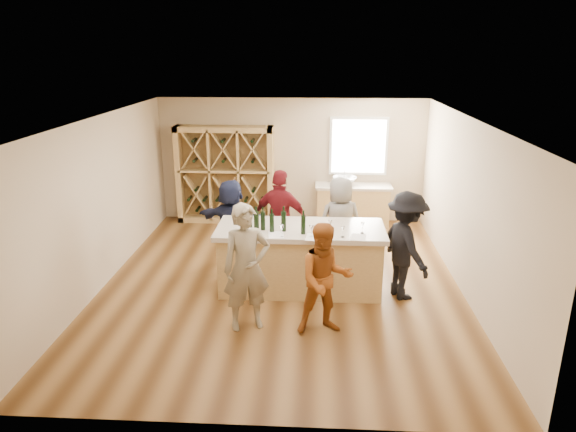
# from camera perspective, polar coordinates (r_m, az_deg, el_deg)

# --- Properties ---
(floor) EXTENTS (6.00, 7.00, 0.10)m
(floor) POSITION_cam_1_polar(r_m,az_deg,el_deg) (8.90, -0.72, -7.75)
(floor) COLOR brown
(floor) RESTS_ON ground
(ceiling) EXTENTS (6.00, 7.00, 0.10)m
(ceiling) POSITION_cam_1_polar(r_m,az_deg,el_deg) (8.07, -0.80, 11.11)
(ceiling) COLOR white
(ceiling) RESTS_ON ground
(wall_back) EXTENTS (6.00, 0.10, 2.80)m
(wall_back) POSITION_cam_1_polar(r_m,az_deg,el_deg) (11.81, 0.42, 6.24)
(wall_back) COLOR #C6B08F
(wall_back) RESTS_ON ground
(wall_front) EXTENTS (6.00, 0.10, 2.80)m
(wall_front) POSITION_cam_1_polar(r_m,az_deg,el_deg) (5.09, -3.53, -10.51)
(wall_front) COLOR #C6B08F
(wall_front) RESTS_ON ground
(wall_left) EXTENTS (0.10, 7.00, 2.80)m
(wall_left) POSITION_cam_1_polar(r_m,az_deg,el_deg) (9.10, -20.31, 1.45)
(wall_left) COLOR #C6B08F
(wall_left) RESTS_ON ground
(wall_right) EXTENTS (0.10, 7.00, 2.80)m
(wall_right) POSITION_cam_1_polar(r_m,az_deg,el_deg) (8.72, 19.68, 0.81)
(wall_right) COLOR #C6B08F
(wall_right) RESTS_ON ground
(window_frame) EXTENTS (1.30, 0.06, 1.30)m
(window_frame) POSITION_cam_1_polar(r_m,az_deg,el_deg) (11.68, 7.84, 7.69)
(window_frame) COLOR white
(window_frame) RESTS_ON wall_back
(window_pane) EXTENTS (1.18, 0.01, 1.18)m
(window_pane) POSITION_cam_1_polar(r_m,az_deg,el_deg) (11.65, 7.86, 7.66)
(window_pane) COLOR white
(window_pane) RESTS_ON wall_back
(wine_rack) EXTENTS (2.20, 0.45, 2.20)m
(wine_rack) POSITION_cam_1_polar(r_m,az_deg,el_deg) (11.77, -6.99, 4.57)
(wine_rack) COLOR tan
(wine_rack) RESTS_ON floor
(back_counter_base) EXTENTS (1.60, 0.58, 0.86)m
(back_counter_base) POSITION_cam_1_polar(r_m,az_deg,el_deg) (11.73, 7.18, 1.11)
(back_counter_base) COLOR tan
(back_counter_base) RESTS_ON floor
(back_counter_top) EXTENTS (1.70, 0.62, 0.06)m
(back_counter_top) POSITION_cam_1_polar(r_m,az_deg,el_deg) (11.60, 7.27, 3.29)
(back_counter_top) COLOR beige
(back_counter_top) RESTS_ON back_counter_base
(sink) EXTENTS (0.54, 0.54, 0.19)m
(sink) POSITION_cam_1_polar(r_m,az_deg,el_deg) (11.56, 6.30, 3.90)
(sink) COLOR silver
(sink) RESTS_ON back_counter_top
(faucet) EXTENTS (0.02, 0.02, 0.30)m
(faucet) POSITION_cam_1_polar(r_m,az_deg,el_deg) (11.72, 6.27, 4.38)
(faucet) COLOR silver
(faucet) RESTS_ON back_counter_top
(tasting_counter_base) EXTENTS (2.60, 1.00, 1.00)m
(tasting_counter_base) POSITION_cam_1_polar(r_m,az_deg,el_deg) (8.51, 1.38, -4.95)
(tasting_counter_base) COLOR tan
(tasting_counter_base) RESTS_ON floor
(tasting_counter_top) EXTENTS (2.72, 1.12, 0.08)m
(tasting_counter_top) POSITION_cam_1_polar(r_m,az_deg,el_deg) (8.31, 1.41, -1.53)
(tasting_counter_top) COLOR beige
(tasting_counter_top) RESTS_ON tasting_counter_base
(wine_bottle_a) EXTENTS (0.09, 0.09, 0.31)m
(wine_bottle_a) POSITION_cam_1_polar(r_m,az_deg,el_deg) (8.20, -4.27, -0.42)
(wine_bottle_a) COLOR black
(wine_bottle_a) RESTS_ON tasting_counter_top
(wine_bottle_b) EXTENTS (0.11, 0.11, 0.33)m
(wine_bottle_b) POSITION_cam_1_polar(r_m,az_deg,el_deg) (8.08, -3.53, -0.62)
(wine_bottle_b) COLOR black
(wine_bottle_b) RESTS_ON tasting_counter_top
(wine_bottle_c) EXTENTS (0.09, 0.09, 0.30)m
(wine_bottle_c) POSITION_cam_1_polar(r_m,az_deg,el_deg) (8.15, -2.80, -0.55)
(wine_bottle_c) COLOR black
(wine_bottle_c) RESTS_ON tasting_counter_top
(wine_bottle_d) EXTENTS (0.09, 0.09, 0.29)m
(wine_bottle_d) POSITION_cam_1_polar(r_m,az_deg,el_deg) (8.05, -1.81, -0.77)
(wine_bottle_d) COLOR black
(wine_bottle_d) RESTS_ON tasting_counter_top
(wine_bottle_e) EXTENTS (0.09, 0.09, 0.33)m
(wine_bottle_e) POSITION_cam_1_polar(r_m,az_deg,el_deg) (8.08, -0.49, -0.58)
(wine_bottle_e) COLOR black
(wine_bottle_e) RESTS_ON tasting_counter_top
(wine_glass_a) EXTENTS (0.08, 0.08, 0.20)m
(wine_glass_a) POSITION_cam_1_polar(r_m,az_deg,el_deg) (7.85, -0.67, -1.65)
(wine_glass_a) COLOR white
(wine_glass_a) RESTS_ON tasting_counter_top
(wine_glass_b) EXTENTS (0.09, 0.09, 0.18)m
(wine_glass_b) POSITION_cam_1_polar(r_m,az_deg,el_deg) (7.86, 2.61, -1.70)
(wine_glass_b) COLOR white
(wine_glass_b) RESTS_ON tasting_counter_top
(wine_glass_c) EXTENTS (0.07, 0.07, 0.16)m
(wine_glass_c) POSITION_cam_1_polar(r_m,az_deg,el_deg) (7.89, 6.11, -1.78)
(wine_glass_c) COLOR white
(wine_glass_c) RESTS_ON tasting_counter_top
(wine_glass_d) EXTENTS (0.08, 0.08, 0.17)m
(wine_glass_d) POSITION_cam_1_polar(r_m,az_deg,el_deg) (8.13, 4.71, -1.12)
(wine_glass_d) COLOR white
(wine_glass_d) RESTS_ON tasting_counter_top
(wine_glass_e) EXTENTS (0.08, 0.08, 0.16)m
(wine_glass_e) POSITION_cam_1_polar(r_m,az_deg,el_deg) (8.10, 8.28, -1.36)
(wine_glass_e) COLOR white
(wine_glass_e) RESTS_ON tasting_counter_top
(tasting_menu_a) EXTENTS (0.27, 0.35, 0.00)m
(tasting_menu_a) POSITION_cam_1_polar(r_m,az_deg,el_deg) (7.97, -1.34, -2.09)
(tasting_menu_a) COLOR white
(tasting_menu_a) RESTS_ON tasting_counter_top
(tasting_menu_b) EXTENTS (0.28, 0.35, 0.00)m
(tasting_menu_b) POSITION_cam_1_polar(r_m,az_deg,el_deg) (7.88, 2.91, -2.36)
(tasting_menu_b) COLOR white
(tasting_menu_b) RESTS_ON tasting_counter_top
(tasting_menu_c) EXTENTS (0.28, 0.34, 0.00)m
(tasting_menu_c) POSITION_cam_1_polar(r_m,az_deg,el_deg) (7.94, 7.83, -2.35)
(tasting_menu_c) COLOR white
(tasting_menu_c) RESTS_ON tasting_counter_top
(person_near_left) EXTENTS (0.80, 0.69, 1.85)m
(person_near_left) POSITION_cam_1_polar(r_m,az_deg,el_deg) (7.22, -4.62, -5.74)
(person_near_left) COLOR gray
(person_near_left) RESTS_ON floor
(person_near_right) EXTENTS (0.85, 0.58, 1.61)m
(person_near_right) POSITION_cam_1_polar(r_m,az_deg,el_deg) (7.15, 4.17, -7.02)
(person_near_right) COLOR #994C19
(person_near_right) RESTS_ON floor
(person_server) EXTENTS (0.91, 1.25, 1.75)m
(person_server) POSITION_cam_1_polar(r_m,az_deg,el_deg) (8.30, 12.94, -3.25)
(person_server) COLOR black
(person_server) RESTS_ON floor
(person_far_mid) EXTENTS (1.18, 0.83, 1.82)m
(person_far_mid) POSITION_cam_1_polar(r_m,az_deg,el_deg) (9.20, -0.80, -0.41)
(person_far_mid) COLOR #590F14
(person_far_mid) RESTS_ON floor
(person_far_right) EXTENTS (0.94, 0.75, 1.68)m
(person_far_right) POSITION_cam_1_polar(r_m,az_deg,el_deg) (9.31, 5.79, -0.74)
(person_far_right) COLOR slate
(person_far_right) RESTS_ON floor
(person_far_left) EXTENTS (1.59, 0.99, 1.61)m
(person_far_left) POSITION_cam_1_polar(r_m,az_deg,el_deg) (9.43, -6.27, -0.71)
(person_far_left) COLOR #191E38
(person_far_left) RESTS_ON floor
(wine_bottle_f) EXTENTS (0.07, 0.07, 0.30)m
(wine_bottle_f) POSITION_cam_1_polar(r_m,az_deg,el_deg) (7.97, 1.71, -0.97)
(wine_bottle_f) COLOR black
(wine_bottle_f) RESTS_ON tasting_counter_top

